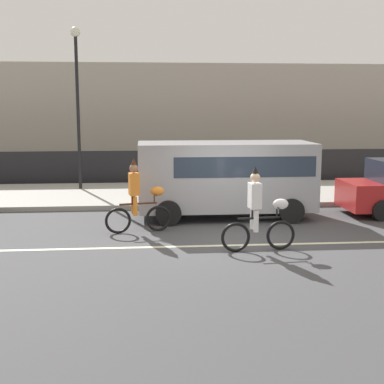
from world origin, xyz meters
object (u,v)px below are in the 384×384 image
parade_cyclist_zebra (259,214)px  parked_van_grey (228,174)px  parade_cyclist_orange (139,200)px  street_lamp_post (77,84)px

parade_cyclist_zebra → parked_van_grey: bearing=92.1°
parade_cyclist_orange → street_lamp_post: street_lamp_post is taller
parade_cyclist_orange → parade_cyclist_zebra: size_ratio=1.00×
parade_cyclist_orange → street_lamp_post: bearing=108.8°
parade_cyclist_orange → street_lamp_post: size_ratio=0.33×
street_lamp_post → parade_cyclist_zebra: bearing=-60.2°
parade_cyclist_orange → parade_cyclist_zebra: (2.69, -2.01, 0.00)m
parade_cyclist_zebra → parked_van_grey: size_ratio=0.38×
parade_cyclist_orange → parade_cyclist_zebra: bearing=-36.7°
parade_cyclist_orange → parked_van_grey: 3.10m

